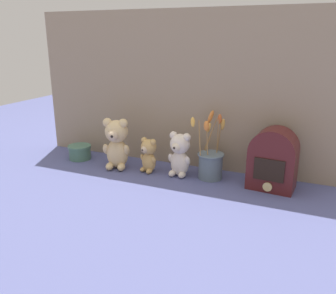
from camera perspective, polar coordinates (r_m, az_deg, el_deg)
ground_plane at (r=1.58m, az=-0.29°, el=-4.56°), size 4.00×4.00×0.00m
backdrop_wall at (r=1.64m, az=2.07°, el=9.03°), size 1.48×0.02×0.71m
teddy_bear_large at (r=1.64m, az=-8.32°, el=0.68°), size 0.13×0.12×0.24m
teddy_bear_medium at (r=1.55m, az=1.87°, el=-1.04°), size 0.11×0.10×0.20m
teddy_bear_small at (r=1.60m, az=-3.17°, el=-1.19°), size 0.09×0.08×0.16m
flower_vase at (r=1.54m, az=6.83°, el=-2.31°), size 0.15×0.14×0.29m
vintage_radio at (r=1.47m, az=16.49°, el=-1.95°), size 0.19×0.14×0.25m
decorative_tin_tall at (r=1.83m, az=-13.96°, el=-0.79°), size 0.11×0.11×0.07m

